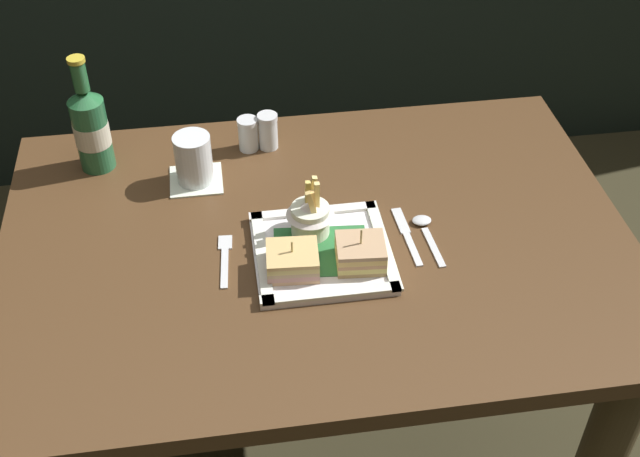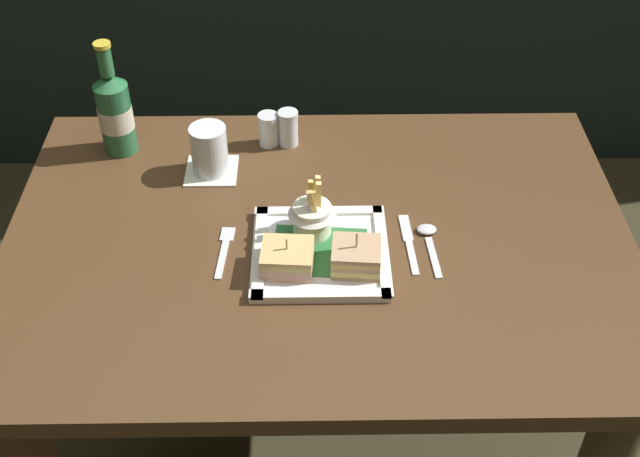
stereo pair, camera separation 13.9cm
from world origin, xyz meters
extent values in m
cube|color=#4E331D|center=(0.00, 0.00, 0.75)|extent=(1.12, 0.78, 0.04)
cylinder|color=#4D3427|center=(-0.48, 0.31, 0.37)|extent=(0.08, 0.08, 0.73)
cylinder|color=#553819|center=(0.48, 0.31, 0.37)|extent=(0.08, 0.08, 0.73)
cube|color=white|center=(0.00, -0.05, 0.77)|extent=(0.23, 0.23, 0.01)
cube|color=#296A35|center=(0.00, -0.05, 0.78)|extent=(0.17, 0.14, 0.00)
cube|color=white|center=(0.00, -0.16, 0.78)|extent=(0.23, 0.02, 0.01)
cube|color=white|center=(0.00, 0.05, 0.78)|extent=(0.23, 0.02, 0.01)
cube|color=white|center=(-0.10, -0.05, 0.78)|extent=(0.02, 0.23, 0.01)
cube|color=white|center=(0.11, -0.05, 0.78)|extent=(0.02, 0.23, 0.01)
cube|color=tan|center=(-0.05, -0.09, 0.78)|extent=(0.09, 0.08, 0.01)
cube|color=#D79B8C|center=(-0.05, -0.09, 0.79)|extent=(0.09, 0.08, 0.01)
cube|color=tan|center=(-0.05, -0.09, 0.80)|extent=(0.09, 0.08, 0.01)
cube|color=#E3C97A|center=(-0.05, -0.09, 0.80)|extent=(0.09, 0.08, 0.01)
cube|color=tan|center=(-0.05, -0.09, 0.81)|extent=(0.09, 0.08, 0.01)
cylinder|color=tan|center=(-0.05, -0.09, 0.81)|extent=(0.00, 0.00, 0.06)
cube|color=tan|center=(0.06, -0.09, 0.78)|extent=(0.09, 0.08, 0.01)
cube|color=#F0D874|center=(0.06, -0.09, 0.79)|extent=(0.09, 0.08, 0.01)
cube|color=tan|center=(0.06, -0.09, 0.80)|extent=(0.09, 0.08, 0.01)
cube|color=#F1C875|center=(0.06, -0.09, 0.81)|extent=(0.09, 0.08, 0.01)
cube|color=tan|center=(0.06, -0.09, 0.82)|extent=(0.09, 0.08, 0.01)
cylinder|color=tan|center=(0.06, -0.09, 0.81)|extent=(0.00, 0.00, 0.07)
cylinder|color=silver|center=(-0.01, 0.00, 0.81)|extent=(0.07, 0.07, 0.06)
cone|color=silver|center=(-0.01, 0.00, 0.83)|extent=(0.08, 0.08, 0.03)
cube|color=#DFB75F|center=(-0.01, 0.02, 0.83)|extent=(0.02, 0.01, 0.05)
cube|color=#F8D680|center=(0.00, 0.00, 0.85)|extent=(0.01, 0.01, 0.08)
cube|color=#EFC771|center=(-0.01, -0.01, 0.84)|extent=(0.02, 0.01, 0.07)
cube|color=#E5B462|center=(-0.01, -0.01, 0.84)|extent=(0.01, 0.01, 0.07)
cube|color=#E4C761|center=(-0.01, 0.01, 0.84)|extent=(0.01, 0.01, 0.07)
cube|color=#EECE7B|center=(-0.01, 0.02, 0.85)|extent=(0.02, 0.01, 0.08)
cylinder|color=#26633C|center=(-0.39, 0.27, 0.84)|extent=(0.07, 0.07, 0.15)
cone|color=#286739|center=(-0.39, 0.27, 0.93)|extent=(0.07, 0.07, 0.02)
cylinder|color=#296738|center=(-0.39, 0.27, 0.97)|extent=(0.03, 0.03, 0.06)
cylinder|color=gold|center=(-0.39, 0.27, 1.00)|extent=(0.03, 0.03, 0.01)
cylinder|color=beige|center=(-0.39, 0.27, 0.84)|extent=(0.07, 0.07, 0.05)
cube|color=silver|center=(-0.21, 0.19, 0.77)|extent=(0.10, 0.10, 0.00)
cylinder|color=silver|center=(-0.21, 0.19, 0.82)|extent=(0.07, 0.07, 0.10)
cylinder|color=silver|center=(-0.21, 0.19, 0.81)|extent=(0.06, 0.06, 0.07)
cube|color=silver|center=(-0.17, -0.06, 0.77)|extent=(0.02, 0.10, 0.00)
cube|color=silver|center=(-0.16, 0.01, 0.77)|extent=(0.03, 0.04, 0.00)
cube|color=silver|center=(0.16, -0.06, 0.77)|extent=(0.02, 0.09, 0.00)
cube|color=silver|center=(0.16, 0.02, 0.77)|extent=(0.02, 0.07, 0.00)
cube|color=silver|center=(0.20, -0.06, 0.77)|extent=(0.02, 0.10, 0.00)
ellipsoid|color=silver|center=(0.19, 0.01, 0.77)|extent=(0.03, 0.03, 0.01)
cylinder|color=silver|center=(-0.10, 0.29, 0.80)|extent=(0.04, 0.04, 0.06)
cylinder|color=white|center=(-0.10, 0.29, 0.78)|extent=(0.03, 0.03, 0.03)
cylinder|color=silver|center=(-0.10, 0.29, 0.83)|extent=(0.04, 0.04, 0.01)
cylinder|color=silver|center=(-0.06, 0.29, 0.80)|extent=(0.04, 0.04, 0.07)
cylinder|color=#322425|center=(-0.06, 0.29, 0.79)|extent=(0.03, 0.03, 0.04)
cylinder|color=silver|center=(-0.06, 0.29, 0.84)|extent=(0.04, 0.04, 0.01)
camera|label=1|loc=(-0.15, -1.06, 1.71)|focal=45.39mm
camera|label=2|loc=(-0.01, -1.07, 1.71)|focal=45.39mm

